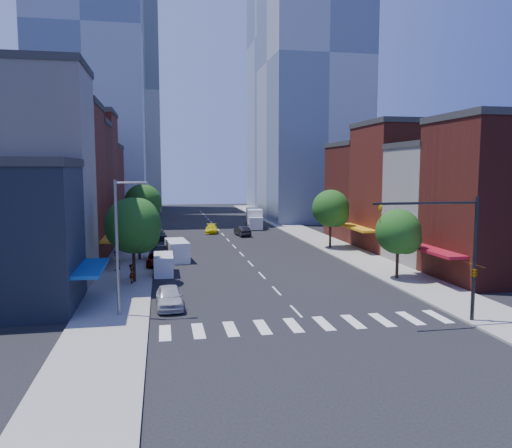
# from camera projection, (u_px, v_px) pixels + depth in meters

# --- Properties ---
(ground) EXTENTS (220.00, 220.00, 0.00)m
(ground) POSITION_uv_depth(u_px,v_px,m) (296.00, 311.00, 34.65)
(ground) COLOR black
(ground) RESTS_ON ground
(sidewalk_left) EXTENTS (5.00, 120.00, 0.15)m
(sidewalk_left) POSITION_uv_depth(u_px,v_px,m) (138.00, 238.00, 71.38)
(sidewalk_left) COLOR gray
(sidewalk_left) RESTS_ON ground
(sidewalk_right) EXTENTS (5.00, 120.00, 0.15)m
(sidewalk_right) POSITION_uv_depth(u_px,v_px,m) (306.00, 234.00, 76.02)
(sidewalk_right) COLOR gray
(sidewalk_right) RESTS_ON ground
(crosswalk) EXTENTS (19.00, 3.00, 0.01)m
(crosswalk) POSITION_uv_depth(u_px,v_px,m) (309.00, 324.00, 31.72)
(crosswalk) COLOR silver
(crosswalk) RESTS_ON ground
(bldg_left_1) EXTENTS (12.00, 8.00, 18.00)m
(bldg_left_1) POSITION_uv_depth(u_px,v_px,m) (15.00, 179.00, 41.49)
(bldg_left_1) COLOR beige
(bldg_left_1) RESTS_ON ground
(bldg_left_2) EXTENTS (12.00, 9.00, 16.00)m
(bldg_left_2) POSITION_uv_depth(u_px,v_px,m) (40.00, 188.00, 49.90)
(bldg_left_2) COLOR #5A1F15
(bldg_left_2) RESTS_ON ground
(bldg_left_3) EXTENTS (12.00, 8.00, 15.00)m
(bldg_left_3) POSITION_uv_depth(u_px,v_px,m) (57.00, 189.00, 58.26)
(bldg_left_3) COLOR #491612
(bldg_left_3) RESTS_ON ground
(bldg_left_4) EXTENTS (12.00, 9.00, 17.00)m
(bldg_left_4) POSITION_uv_depth(u_px,v_px,m) (70.00, 179.00, 66.45)
(bldg_left_4) COLOR #5A1F15
(bldg_left_4) RESTS_ON ground
(bldg_left_5) EXTENTS (12.00, 10.00, 13.00)m
(bldg_left_5) POSITION_uv_depth(u_px,v_px,m) (82.00, 191.00, 75.95)
(bldg_left_5) COLOR #491612
(bldg_left_5) RESTS_ON ground
(bldg_right_0) EXTENTS (12.00, 9.00, 14.00)m
(bldg_right_0) POSITION_uv_depth(u_px,v_px,m) (507.00, 201.00, 44.13)
(bldg_right_0) COLOR #491612
(bldg_right_0) RESTS_ON ground
(bldg_right_1) EXTENTS (12.00, 8.00, 12.00)m
(bldg_right_1) POSITION_uv_depth(u_px,v_px,m) (451.00, 206.00, 52.54)
(bldg_right_1) COLOR beige
(bldg_right_1) RESTS_ON ground
(bldg_right_2) EXTENTS (12.00, 10.00, 15.00)m
(bldg_right_2) POSITION_uv_depth(u_px,v_px,m) (410.00, 189.00, 61.17)
(bldg_right_2) COLOR #5A1F15
(bldg_right_2) RESTS_ON ground
(bldg_right_3) EXTENTS (12.00, 10.00, 13.00)m
(bldg_right_3) POSITION_uv_depth(u_px,v_px,m) (376.00, 193.00, 71.04)
(bldg_right_3) COLOR #491612
(bldg_right_3) RESTS_ON ground
(tower_nw) EXTENTS (20.00, 22.00, 70.00)m
(tower_nw) POSITION_uv_depth(u_px,v_px,m) (89.00, 37.00, 95.13)
(tower_nw) COLOR #8C99A8
(tower_nw) RESTS_ON ground
(tower_ne) EXTENTS (18.00, 20.00, 60.00)m
(tower_ne) POSITION_uv_depth(u_px,v_px,m) (313.00, 64.00, 95.65)
(tower_ne) COLOR #9EA5AD
(tower_ne) RESTS_ON ground
(tower_far_e) EXTENTS (22.00, 22.00, 80.00)m
(tower_far_e) POSITION_uv_depth(u_px,v_px,m) (300.00, 41.00, 117.77)
(tower_far_e) COLOR #8C99A8
(tower_far_e) RESTS_ON ground
(tower_far_w) EXTENTS (18.00, 18.00, 56.00)m
(tower_far_w) POSITION_uv_depth(u_px,v_px,m) (122.00, 94.00, 121.04)
(tower_far_w) COLOR #9EA5AD
(tower_far_w) RESTS_ON ground
(traffic_signal) EXTENTS (7.24, 2.24, 8.00)m
(traffic_signal) POSITION_uv_depth(u_px,v_px,m) (467.00, 259.00, 31.65)
(traffic_signal) COLOR black
(traffic_signal) RESTS_ON sidewalk_right
(streetlight) EXTENTS (2.25, 0.25, 9.00)m
(streetlight) POSITION_uv_depth(u_px,v_px,m) (120.00, 239.00, 32.86)
(streetlight) COLOR slate
(streetlight) RESTS_ON sidewalk_left
(tree_left_near) EXTENTS (4.80, 4.80, 7.30)m
(tree_left_near) POSITION_uv_depth(u_px,v_px,m) (135.00, 228.00, 42.68)
(tree_left_near) COLOR black
(tree_left_near) RESTS_ON sidewalk_left
(tree_left_mid) EXTENTS (4.20, 4.20, 6.65)m
(tree_left_mid) POSITION_uv_depth(u_px,v_px,m) (140.00, 219.00, 53.46)
(tree_left_mid) COLOR black
(tree_left_mid) RESTS_ON sidewalk_left
(tree_left_far) EXTENTS (5.00, 5.00, 7.75)m
(tree_left_far) POSITION_uv_depth(u_px,v_px,m) (144.00, 204.00, 67.06)
(tree_left_far) COLOR black
(tree_left_far) RESTS_ON sidewalk_left
(tree_right_near) EXTENTS (4.00, 4.00, 6.20)m
(tree_right_near) POSITION_uv_depth(u_px,v_px,m) (400.00, 233.00, 44.09)
(tree_right_near) COLOR black
(tree_right_near) RESTS_ON sidewalk_right
(tree_right_far) EXTENTS (4.60, 4.60, 7.20)m
(tree_right_far) POSITION_uv_depth(u_px,v_px,m) (332.00, 210.00, 61.60)
(tree_right_far) COLOR black
(tree_right_far) RESTS_ON sidewalk_right
(parked_car_front) EXTENTS (2.00, 4.66, 1.57)m
(parked_car_front) POSITION_uv_depth(u_px,v_px,m) (169.00, 297.00, 35.49)
(parked_car_front) COLOR #B5B6BA
(parked_car_front) RESTS_ON ground
(parked_car_second) EXTENTS (2.16, 5.03, 1.61)m
(parked_car_second) POSITION_uv_depth(u_px,v_px,m) (158.00, 254.00, 53.40)
(parked_car_second) COLOR black
(parked_car_second) RESTS_ON ground
(parked_car_third) EXTENTS (2.40, 4.89, 1.34)m
(parked_car_third) POSITION_uv_depth(u_px,v_px,m) (158.00, 260.00, 50.77)
(parked_car_third) COLOR #999999
(parked_car_third) RESTS_ON ground
(parked_car_rear) EXTENTS (2.29, 4.82, 1.36)m
(parked_car_rear) POSITION_uv_depth(u_px,v_px,m) (159.00, 235.00, 70.33)
(parked_car_rear) COLOR black
(parked_car_rear) RESTS_ON ground
(cargo_van_near) EXTENTS (1.81, 4.41, 1.88)m
(cargo_van_near) POSITION_uv_depth(u_px,v_px,m) (164.00, 265.00, 46.85)
(cargo_van_near) COLOR white
(cargo_van_near) RESTS_ON ground
(cargo_van_far) EXTENTS (2.61, 5.37, 2.21)m
(cargo_van_far) POSITION_uv_depth(u_px,v_px,m) (177.00, 251.00, 53.89)
(cargo_van_far) COLOR white
(cargo_van_far) RESTS_ON ground
(taxi) EXTENTS (2.32, 4.68, 1.31)m
(taxi) POSITION_uv_depth(u_px,v_px,m) (211.00, 229.00, 77.35)
(taxi) COLOR #D6CC0B
(taxi) RESTS_ON ground
(traffic_car_oncoming) EXTENTS (2.06, 4.54, 1.44)m
(traffic_car_oncoming) POSITION_uv_depth(u_px,v_px,m) (242.00, 231.00, 73.99)
(traffic_car_oncoming) COLOR black
(traffic_car_oncoming) RESTS_ON ground
(traffic_car_far) EXTENTS (1.74, 3.87, 1.29)m
(traffic_car_far) POSITION_uv_depth(u_px,v_px,m) (254.00, 218.00, 95.24)
(traffic_car_far) COLOR #999999
(traffic_car_far) RESTS_ON ground
(box_truck) EXTENTS (3.19, 8.16, 3.20)m
(box_truck) POSITION_uv_depth(u_px,v_px,m) (254.00, 219.00, 84.20)
(box_truck) COLOR silver
(box_truck) RESTS_ON ground
(pedestrian_near) EXTENTS (0.43, 0.62, 1.62)m
(pedestrian_near) POSITION_uv_depth(u_px,v_px,m) (132.00, 274.00, 42.59)
(pedestrian_near) COLOR #999999
(pedestrian_near) RESTS_ON sidewalk_left
(pedestrian_far) EXTENTS (1.06, 1.15, 1.90)m
(pedestrian_far) POSITION_uv_depth(u_px,v_px,m) (116.00, 261.00, 47.90)
(pedestrian_far) COLOR #999999
(pedestrian_far) RESTS_ON sidewalk_left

